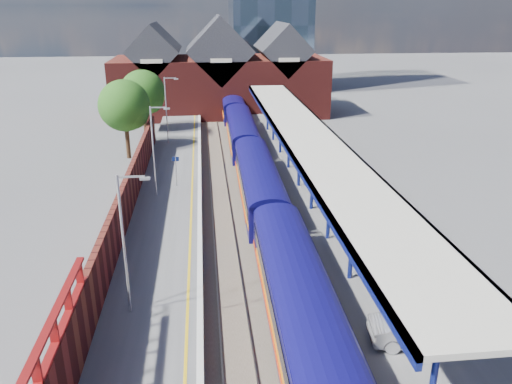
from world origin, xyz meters
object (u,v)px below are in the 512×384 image
lamp_post_b (126,237)px  parked_car_dark (359,201)px  platform_sign (176,166)px  parked_car_silver (420,330)px  parked_car_blue (334,173)px  lamp_post_d (167,106)px  lamp_post_c (155,146)px  train (249,152)px

lamp_post_b → parked_car_dark: 19.05m
platform_sign → parked_car_silver: size_ratio=0.57×
parked_car_dark → parked_car_blue: size_ratio=1.06×
lamp_post_d → lamp_post_c: bearing=-90.0°
train → parked_car_blue: 8.66m
lamp_post_c → lamp_post_d: same height
train → lamp_post_c: bearing=-136.2°
parked_car_silver → parked_car_dark: bearing=-0.1°
lamp_post_b → platform_sign: 18.20m
parked_car_silver → parked_car_blue: 22.11m
lamp_post_b → lamp_post_c: same height
lamp_post_c → parked_car_silver: 23.88m
lamp_post_b → parked_car_dark: bearing=37.9°
lamp_post_b → parked_car_dark: size_ratio=1.57×
train → lamp_post_d: lamp_post_d is taller
lamp_post_d → parked_car_blue: (14.60, -13.88, -3.40)m
lamp_post_c → lamp_post_b: bearing=-90.0°
platform_sign → parked_car_dark: bearing=-25.7°
lamp_post_c → parked_car_dark: 15.81m
parked_car_silver → parked_car_blue: bearing=2.6°
lamp_post_b → parked_car_silver: lamp_post_b is taller
lamp_post_d → platform_sign: 14.25m
train → lamp_post_d: 11.90m
lamp_post_b → lamp_post_c: bearing=90.0°
lamp_post_d → parked_car_silver: lamp_post_d is taller
lamp_post_d → parked_car_blue: size_ratio=1.65×
platform_sign → parked_car_silver: (11.41, -21.91, -0.97)m
lamp_post_d → parked_car_dark: (14.80, -20.47, -3.34)m
lamp_post_c → lamp_post_d: 16.00m
platform_sign → parked_car_blue: (13.23, 0.12, -1.10)m
train → lamp_post_c: 11.25m
parked_car_silver → parked_car_blue: (1.83, 22.04, -0.13)m
platform_sign → parked_car_silver: bearing=-62.5°
lamp_post_b → lamp_post_d: 32.00m
parked_car_blue → lamp_post_d: bearing=47.2°
lamp_post_b → parked_car_blue: lamp_post_b is taller
lamp_post_c → parked_car_silver: (12.77, -19.91, -3.27)m
lamp_post_c → parked_car_dark: bearing=-16.8°
parked_car_dark → train: bearing=10.8°
parked_car_dark → platform_sign: bearing=45.0°
lamp_post_c → lamp_post_d: size_ratio=1.00×
lamp_post_c → platform_sign: size_ratio=2.80×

